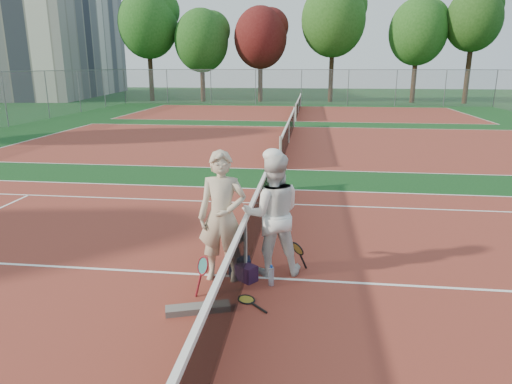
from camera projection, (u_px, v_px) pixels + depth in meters
ground at (246, 277)px, 7.39m from camera, size 130.00×130.00×0.00m
court_main at (246, 277)px, 7.39m from camera, size 23.77×10.97×0.01m
court_far_a at (289, 143)px, 20.30m from camera, size 23.77×10.97×0.01m
court_far_b at (298, 113)px, 33.21m from camera, size 23.77×10.97×0.01m
net_main at (245, 248)px, 7.25m from camera, size 0.10×10.98×1.02m
net_far_a at (289, 131)px, 20.16m from camera, size 0.10×10.98×1.02m
net_far_b at (298, 106)px, 33.08m from camera, size 0.10×10.98×1.02m
fence_back at (301, 87)px, 39.51m from camera, size 32.00×0.06×3.00m
apartment_block at (53, 27)px, 50.73m from camera, size 12.96×23.18×15.00m
player_a at (222, 217)px, 7.08m from camera, size 0.76×0.50×2.08m
player_b at (272, 214)px, 7.33m from camera, size 1.10×0.93×2.01m
racket_red at (203, 276)px, 6.78m from camera, size 0.34×0.34×0.58m
racket_black_held at (297, 257)px, 7.49m from camera, size 0.41×0.42×0.54m
racket_spare at (246, 300)px, 6.65m from camera, size 0.61×0.62×0.03m
sports_bag_navy at (240, 266)px, 7.46m from camera, size 0.40×0.31×0.28m
sports_bag_purple at (246, 273)px, 7.25m from camera, size 0.39×0.37×0.26m
net_cover_canvas at (198, 309)px, 6.34m from camera, size 0.91×0.47×0.09m
water_bottle at (271, 277)px, 7.07m from camera, size 0.09×0.09×0.30m
tree_back_0 at (148, 24)px, 42.75m from camera, size 5.53×5.53×10.28m
tree_back_1 at (201, 41)px, 42.41m from camera, size 5.01×5.01×8.45m
tree_back_maroon at (260, 38)px, 42.16m from camera, size 4.90×4.90×8.63m
tree_back_3 at (333, 20)px, 41.39m from camera, size 5.80×5.80×10.69m
tree_back_4 at (418, 32)px, 40.79m from camera, size 5.13×5.13×9.19m
tree_back_5 at (474, 20)px, 39.48m from camera, size 4.73×4.73×9.90m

